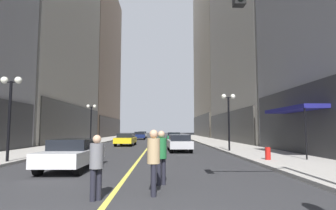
# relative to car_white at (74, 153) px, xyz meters

# --- Properties ---
(ground_plane) EXTENTS (200.00, 200.00, 0.00)m
(ground_plane) POSITION_rel_car_white_xyz_m (2.55, 26.15, -0.72)
(ground_plane) COLOR #2D2D30
(sidewalk_left) EXTENTS (4.50, 78.00, 0.15)m
(sidewalk_left) POSITION_rel_car_white_xyz_m (-5.70, 26.15, -0.64)
(sidewalk_left) COLOR #ADA8A0
(sidewalk_left) RESTS_ON ground
(sidewalk_right) EXTENTS (4.50, 78.00, 0.15)m
(sidewalk_right) POSITION_rel_car_white_xyz_m (10.80, 26.15, -0.64)
(sidewalk_right) COLOR #ADA8A0
(sidewalk_right) RESTS_ON ground
(lane_centre_stripe) EXTENTS (0.16, 70.00, 0.01)m
(lane_centre_stripe) POSITION_rel_car_white_xyz_m (2.55, 26.15, -0.71)
(lane_centre_stripe) COLOR #E5D64C
(lane_centre_stripe) RESTS_ON ground
(building_left_far) EXTENTS (14.13, 26.00, 36.51)m
(building_left_far) POSITION_rel_car_white_xyz_m (-14.91, 51.15, 17.47)
(building_left_far) COLOR gray
(building_left_far) RESTS_ON ground
(building_right_mid) EXTENTS (15.26, 24.00, 34.23)m
(building_right_mid) POSITION_rel_car_white_xyz_m (20.58, 25.65, 16.34)
(building_right_mid) COLOR #A8A399
(building_right_mid) RESTS_ON ground
(storefront_awning_right) EXTENTS (1.60, 5.47, 3.12)m
(storefront_awning_right) POSITION_rel_car_white_xyz_m (12.24, 4.78, 2.27)
(storefront_awning_right) COLOR navy
(storefront_awning_right) RESTS_ON ground
(car_white) EXTENTS (1.86, 4.44, 1.32)m
(car_white) POSITION_rel_car_white_xyz_m (0.00, 0.00, 0.00)
(car_white) COLOR silver
(car_white) RESTS_ON ground
(car_silver) EXTENTS (1.84, 4.55, 1.32)m
(car_silver) POSITION_rel_car_white_xyz_m (5.24, 9.39, -0.00)
(car_silver) COLOR #B7B7BC
(car_silver) RESTS_ON ground
(car_yellow) EXTENTS (1.97, 4.40, 1.32)m
(car_yellow) POSITION_rel_car_white_xyz_m (0.03, 17.01, 0.00)
(car_yellow) COLOR yellow
(car_yellow) RESTS_ON ground
(car_green) EXTENTS (1.93, 4.63, 1.32)m
(car_green) POSITION_rel_car_white_xyz_m (5.55, 26.10, 0.00)
(car_green) COLOR #196038
(car_green) RESTS_ON ground
(car_navy) EXTENTS (2.07, 4.18, 1.32)m
(car_navy) POSITION_rel_car_white_xyz_m (0.04, 34.83, 0.00)
(car_navy) COLOR #141E4C
(car_navy) RESTS_ON ground
(car_grey) EXTENTS (1.90, 4.16, 1.32)m
(car_grey) POSITION_rel_car_white_xyz_m (-0.11, 43.32, -0.00)
(car_grey) COLOR slate
(car_grey) RESTS_ON ground
(pedestrian_in_tan_trench) EXTENTS (0.37, 0.37, 1.73)m
(pedestrian_in_tan_trench) POSITION_rel_car_white_xyz_m (3.65, -4.79, 0.29)
(pedestrian_in_tan_trench) COLOR black
(pedestrian_in_tan_trench) RESTS_ON ground
(pedestrian_in_green_parka) EXTENTS (0.45, 0.45, 1.70)m
(pedestrian_in_green_parka) POSITION_rel_car_white_xyz_m (3.85, -3.39, 0.27)
(pedestrian_in_green_parka) COLOR black
(pedestrian_in_green_parka) RESTS_ON ground
(pedestrian_in_grey_suit) EXTENTS (0.48, 0.48, 1.60)m
(pedestrian_in_grey_suit) POSITION_rel_car_white_xyz_m (2.25, -5.21, 0.21)
(pedestrian_in_grey_suit) COLOR black
(pedestrian_in_grey_suit) RESTS_ON ground
(traffic_light_near_right) EXTENTS (3.43, 0.35, 5.65)m
(traffic_light_near_right) POSITION_rel_car_white_xyz_m (7.90, -5.76, 3.02)
(traffic_light_near_right) COLOR black
(traffic_light_near_right) RESTS_ON ground
(street_lamp_left_near) EXTENTS (1.06, 0.36, 4.43)m
(street_lamp_left_near) POSITION_rel_car_white_xyz_m (-3.85, 1.76, 2.54)
(street_lamp_left_near) COLOR black
(street_lamp_left_near) RESTS_ON ground
(street_lamp_left_far) EXTENTS (1.06, 0.36, 4.43)m
(street_lamp_left_far) POSITION_rel_car_white_xyz_m (-3.85, 17.44, 2.54)
(street_lamp_left_far) COLOR black
(street_lamp_left_far) RESTS_ON ground
(street_lamp_right_mid) EXTENTS (1.06, 0.36, 4.43)m
(street_lamp_right_mid) POSITION_rel_car_white_xyz_m (8.95, 8.27, 2.54)
(street_lamp_right_mid) COLOR black
(street_lamp_right_mid) RESTS_ON ground
(fire_hydrant_right) EXTENTS (0.28, 0.28, 0.80)m
(fire_hydrant_right) POSITION_rel_car_white_xyz_m (9.45, 2.16, -0.32)
(fire_hydrant_right) COLOR red
(fire_hydrant_right) RESTS_ON ground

